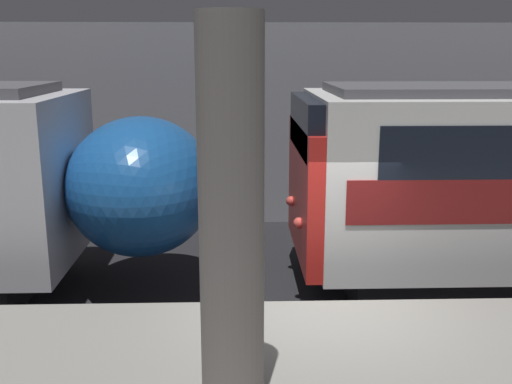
% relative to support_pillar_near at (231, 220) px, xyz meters
% --- Properties ---
extents(ground_plane, '(120.00, 120.00, 0.00)m').
position_rel_support_pillar_near_xyz_m(ground_plane, '(1.07, 2.14, -2.64)').
color(ground_plane, black).
extents(station_rear_barrier, '(50.00, 0.15, 4.61)m').
position_rel_support_pillar_near_xyz_m(station_rear_barrier, '(1.07, 9.06, -0.34)').
color(station_rear_barrier, '#939399').
rests_on(station_rear_barrier, ground).
extents(support_pillar_near, '(0.55, 0.55, 3.34)m').
position_rel_support_pillar_near_xyz_m(support_pillar_near, '(0.00, 0.00, 0.00)').
color(support_pillar_near, slate).
rests_on(support_pillar_near, platform).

